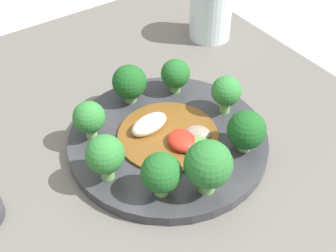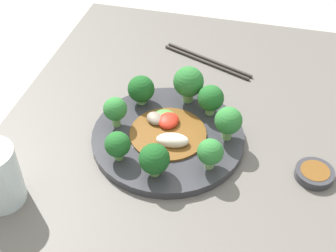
{
  "view_description": "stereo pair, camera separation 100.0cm",
  "coord_description": "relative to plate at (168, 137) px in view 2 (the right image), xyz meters",
  "views": [
    {
      "loc": [
        -0.36,
        0.25,
        1.24
      ],
      "look_at": [
        0.03,
        -0.01,
        0.81
      ],
      "focal_mm": 50.0,
      "sensor_mm": 36.0,
      "label": 1
    },
    {
      "loc": [
        0.62,
        0.13,
        1.37
      ],
      "look_at": [
        0.03,
        -0.01,
        0.81
      ],
      "focal_mm": 50.0,
      "sensor_mm": 36.0,
      "label": 2
    }
  ],
  "objects": [
    {
      "name": "table",
      "position": [
        -0.03,
        0.01,
        -0.4
      ],
      "size": [
        0.88,
        0.67,
        0.77
      ],
      "color": "#5B5651",
      "rests_on": "ground_plane"
    },
    {
      "name": "broccoli_southeast",
      "position": [
        0.08,
        -0.07,
        0.04
      ],
      "size": [
        0.04,
        0.04,
        0.05
      ],
      "color": "#70A356",
      "rests_on": "plate"
    },
    {
      "name": "sauce_dish",
      "position": [
        0.03,
        0.26,
        0.0
      ],
      "size": [
        0.07,
        0.07,
        0.02
      ],
      "color": "#333338",
      "rests_on": "table"
    },
    {
      "name": "broccoli_north",
      "position": [
        -0.02,
        0.1,
        0.05
      ],
      "size": [
        0.05,
        0.05,
        0.07
      ],
      "color": "#7AAD5B",
      "rests_on": "plate"
    },
    {
      "name": "broccoli_south",
      "position": [
        -0.0,
        -0.1,
        0.04
      ],
      "size": [
        0.04,
        0.04,
        0.06
      ],
      "color": "#7AAD5B",
      "rests_on": "plate"
    },
    {
      "name": "broccoli_northeast",
      "position": [
        0.06,
        0.09,
        0.04
      ],
      "size": [
        0.04,
        0.04,
        0.06
      ],
      "color": "#89B76B",
      "rests_on": "plate"
    },
    {
      "name": "plate",
      "position": [
        0.0,
        0.0,
        0.0
      ],
      "size": [
        0.28,
        0.28,
        0.02
      ],
      "color": "#333338",
      "rests_on": "table"
    },
    {
      "name": "chopsticks",
      "position": [
        -0.27,
        0.02,
        -0.0
      ],
      "size": [
        0.1,
        0.21,
        0.01
      ],
      "color": "#2D2823",
      "rests_on": "table"
    },
    {
      "name": "broccoli_northwest",
      "position": [
        -0.08,
        0.06,
        0.04
      ],
      "size": [
        0.05,
        0.05,
        0.06
      ],
      "color": "#89B76B",
      "rests_on": "plate"
    },
    {
      "name": "broccoli_west",
      "position": [
        -0.1,
        0.01,
        0.05
      ],
      "size": [
        0.06,
        0.06,
        0.07
      ],
      "color": "#70A356",
      "rests_on": "plate"
    },
    {
      "name": "stirfry_center",
      "position": [
        -0.0,
        -0.0,
        0.01
      ],
      "size": [
        0.14,
        0.14,
        0.02
      ],
      "color": "brown",
      "rests_on": "plate"
    },
    {
      "name": "broccoli_east",
      "position": [
        0.1,
        0.0,
        0.04
      ],
      "size": [
        0.05,
        0.05,
        0.06
      ],
      "color": "#70A356",
      "rests_on": "plate"
    },
    {
      "name": "broccoli_southwest",
      "position": [
        -0.08,
        -0.07,
        0.04
      ],
      "size": [
        0.05,
        0.05,
        0.06
      ],
      "color": "#89B76B",
      "rests_on": "plate"
    }
  ]
}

